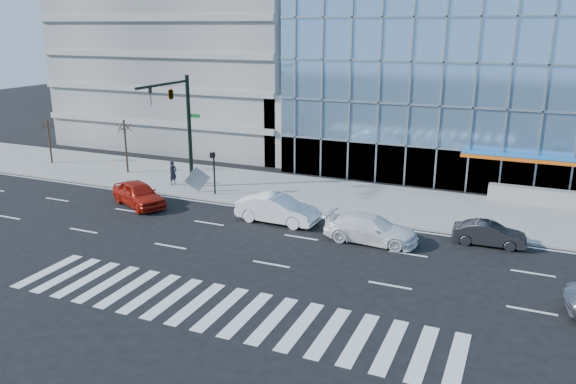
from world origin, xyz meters
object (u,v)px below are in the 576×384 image
Objects in this scene: street_tree_far at (47,125)px; tilted_panel at (197,179)px; pedestrian at (173,173)px; ped_signal_post at (214,166)px; street_tree_near at (124,127)px; white_sedan at (277,209)px; white_suv at (371,229)px; dark_sedan at (489,234)px; red_sedan at (139,194)px; traffic_signal at (176,106)px.

tilted_panel is at bearing -8.83° from street_tree_far.
tilted_panel reaches higher than pedestrian.
street_tree_far is (-17.50, 2.56, 1.30)m from ped_signal_post.
ped_signal_post is at bearing -89.60° from pedestrian.
street_tree_near is 16.98m from white_sedan.
tilted_panel reaches higher than white_suv.
white_sedan is at bearing 93.61° from dark_sedan.
street_tree_near reaches higher than ped_signal_post.
white_sedan is 1.06× the size of red_sedan.
street_tree_far is 0.75× the size of white_suv.
traffic_signal is 6.15× the size of tilted_panel.
pedestrian is (-1.53, 1.30, -5.12)m from traffic_signal.
dark_sedan is at bearing -69.59° from white_suv.
red_sedan is at bearing 92.80° from dark_sedan.
traffic_signal reaches higher than white_sedan.
street_tree_far is 15.62m from red_sedan.
pedestrian is (5.48, -1.63, -2.74)m from street_tree_near.
traffic_signal reaches higher than red_sedan.
traffic_signal is 2.67× the size of ped_signal_post.
dark_sedan is 22.43m from pedestrian.
white_sedan is at bearing -19.93° from street_tree_near.
white_suv is (29.72, -6.57, -2.70)m from street_tree_far.
red_sedan is (-15.71, 0.21, 0.06)m from white_suv.
street_tree_far is 16.46m from tilted_panel.
red_sedan is (-3.48, -3.80, -1.33)m from ped_signal_post.
white_sedan is (6.22, -3.14, -1.31)m from ped_signal_post.
pedestrian is (-22.25, 2.87, 0.41)m from dark_sedan.
white_suv is 3.97× the size of tilted_panel.
white_sedan is at bearing -98.32° from pedestrian.
white_sedan is at bearing -26.80° from ped_signal_post.
traffic_signal is at bearing 74.64° from white_sedan.
tilted_panel is (2.62, -0.87, 0.03)m from pedestrian.
street_tree_near is (-9.50, 2.56, 1.64)m from ped_signal_post.
traffic_signal is at bearing 83.57° from dark_sedan.
dark_sedan is 19.73m from tilted_panel.
white_sedan is at bearing -61.87° from tilted_panel.
street_tree_near is 2.38× the size of pedestrian.
dark_sedan is (27.72, -4.50, -3.15)m from street_tree_near.
street_tree_near reaches higher than white_sedan.
white_sedan is 2.82× the size of pedestrian.
street_tree_near reaches higher than tilted_panel.
ped_signal_post is 0.63× the size of red_sedan.
traffic_signal is 1.55× the size of white_suv.
street_tree_near is 8.01m from street_tree_far.
dark_sedan is 21.79m from red_sedan.
pedestrian is 1.37× the size of tilted_panel.
ped_signal_post is 2.31× the size of tilted_panel.
red_sedan is 4.76m from pedestrian.
white_suv is at bearing 106.95° from dark_sedan.
ped_signal_post reaches higher than white_sedan.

